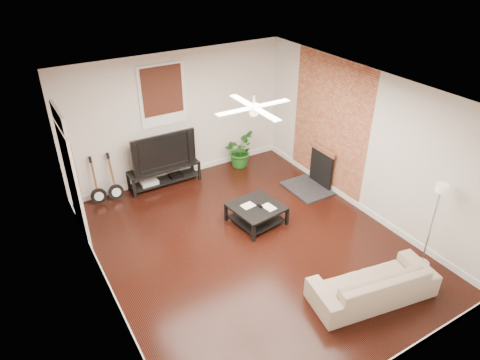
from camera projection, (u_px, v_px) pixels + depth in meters
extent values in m
cube|color=black|center=(252.00, 245.00, 7.72)|extent=(5.00, 6.00, 0.01)
cube|color=white|center=(254.00, 94.00, 6.30)|extent=(5.00, 6.00, 0.01)
cube|color=silver|center=(177.00, 117.00, 9.23)|extent=(5.00, 0.01, 2.80)
cube|color=silver|center=(398.00, 293.00, 4.79)|extent=(5.00, 0.01, 2.80)
cube|color=silver|center=(98.00, 224.00, 5.90)|extent=(0.01, 6.00, 2.80)
cube|color=silver|center=(365.00, 143.00, 8.12)|extent=(0.01, 6.00, 2.80)
cube|color=#9C4C32|center=(329.00, 125.00, 8.86)|extent=(0.02, 2.20, 2.80)
cube|color=black|center=(314.00, 169.00, 9.20)|extent=(0.80, 1.10, 0.92)
cube|color=black|center=(163.00, 95.00, 8.80)|extent=(1.00, 0.06, 1.30)
cube|color=white|center=(72.00, 174.00, 7.40)|extent=(0.08, 1.00, 2.50)
cube|color=black|center=(165.00, 176.00, 9.45)|extent=(1.56, 0.42, 0.44)
imported|color=black|center=(162.00, 150.00, 9.15)|extent=(1.40, 0.18, 0.80)
cube|color=black|center=(256.00, 214.00, 8.23)|extent=(0.98, 0.98, 0.37)
imported|color=tan|center=(373.00, 283.00, 6.51)|extent=(2.03, 1.08, 0.56)
imported|color=#1F621C|center=(239.00, 150.00, 10.11)|extent=(0.93, 0.95, 0.80)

